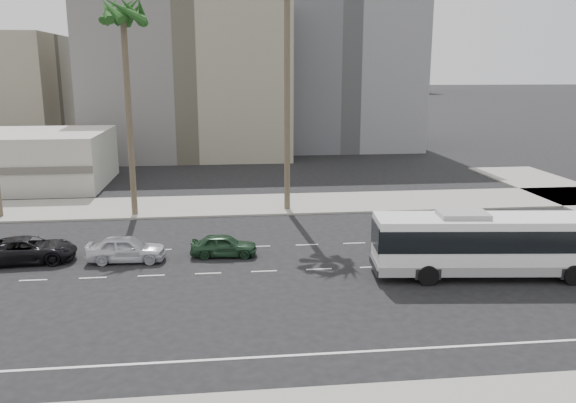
{
  "coord_description": "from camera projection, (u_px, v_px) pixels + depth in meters",
  "views": [
    {
      "loc": [
        -8.03,
        -29.52,
        10.72
      ],
      "look_at": [
        -4.24,
        4.0,
        2.92
      ],
      "focal_mm": 36.01,
      "sensor_mm": 36.0,
      "label": 1
    }
  ],
  "objects": [
    {
      "name": "highrise_right",
      "position": [
        342.0,
        11.0,
        251.58
      ],
      "size": [
        26.0,
        26.0,
        70.0
      ],
      "primitive_type": "cube",
      "color": "slate",
      "rests_on": "ground"
    },
    {
      "name": "ground",
      "position": [
        372.0,
        267.0,
        31.87
      ],
      "size": [
        700.0,
        700.0,
        0.0
      ],
      "primitive_type": "plane",
      "color": "black",
      "rests_on": "ground"
    },
    {
      "name": "highrise_far",
      "position": [
        379.0,
        28.0,
        284.48
      ],
      "size": [
        22.0,
        22.0,
        60.0
      ],
      "primitive_type": "cube",
      "color": "slate",
      "rests_on": "ground"
    },
    {
      "name": "car_b",
      "position": [
        126.0,
        249.0,
        32.69
      ],
      "size": [
        1.97,
        4.48,
        1.5
      ],
      "primitive_type": "imported",
      "rotation": [
        0.0,
        0.0,
        1.53
      ],
      "color": "silver",
      "rests_on": "ground"
    },
    {
      "name": "city_bus",
      "position": [
        491.0,
        243.0,
        30.14
      ],
      "size": [
        12.36,
        3.96,
        3.49
      ],
      "rotation": [
        0.0,
        0.0,
        -0.1
      ],
      "color": "white",
      "rests_on": "ground"
    },
    {
      "name": "sidewalk_north",
      "position": [
        324.0,
        203.0,
        46.86
      ],
      "size": [
        120.0,
        7.0,
        0.15
      ],
      "primitive_type": "cube",
      "color": "gray",
      "rests_on": "ground"
    },
    {
      "name": "palm_mid",
      "position": [
        123.0,
        18.0,
        39.83
      ],
      "size": [
        5.06,
        5.06,
        15.65
      ],
      "rotation": [
        0.0,
        0.0,
        0.03
      ],
      "color": "brown",
      "rests_on": "ground"
    },
    {
      "name": "car_a",
      "position": [
        224.0,
        245.0,
        33.65
      ],
      "size": [
        1.84,
        3.95,
        1.31
      ],
      "primitive_type": "imported",
      "rotation": [
        0.0,
        0.0,
        1.49
      ],
      "color": "#203F27",
      "rests_on": "ground"
    },
    {
      "name": "civic_tower",
      "position": [
        233.0,
        6.0,
        264.95
      ],
      "size": [
        42.0,
        42.0,
        129.0
      ],
      "color": "beige",
      "rests_on": "ground"
    },
    {
      "name": "car_c",
      "position": [
        28.0,
        250.0,
        32.59
      ],
      "size": [
        2.8,
        5.39,
        1.45
      ],
      "primitive_type": "imported",
      "rotation": [
        0.0,
        0.0,
        1.65
      ],
      "color": "black",
      "rests_on": "ground"
    },
    {
      "name": "midrise_beige_west",
      "position": [
        190.0,
        82.0,
        72.1
      ],
      "size": [
        24.0,
        18.0,
        18.0
      ],
      "primitive_type": "cube",
      "color": "slate",
      "rests_on": "ground"
    },
    {
      "name": "midrise_gray_center",
      "position": [
        337.0,
        51.0,
        80.16
      ],
      "size": [
        20.0,
        20.0,
        26.0
      ],
      "primitive_type": "cube",
      "color": "slate",
      "rests_on": "ground"
    }
  ]
}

